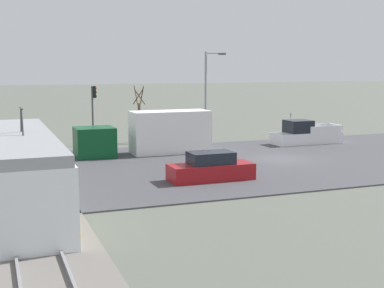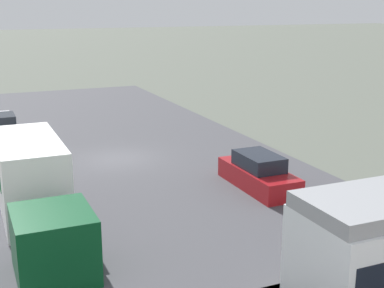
{
  "view_description": "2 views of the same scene",
  "coord_description": "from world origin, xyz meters",
  "px_view_note": "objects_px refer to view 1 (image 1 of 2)",
  "views": [
    {
      "loc": [
        -31.41,
        18.32,
        6.32
      ],
      "look_at": [
        -2.39,
        7.34,
        1.81
      ],
      "focal_mm": 50.0,
      "sensor_mm": 36.0,
      "label": 1
    },
    {
      "loc": [
        7.29,
        27.06,
        8.19
      ],
      "look_at": [
        -2.43,
        4.44,
        1.72
      ],
      "focal_mm": 50.0,
      "sensor_mm": 36.0,
      "label": 2
    }
  ],
  "objects_px": {
    "light_rail_tram": "(24,172)",
    "street_tree": "(139,117)",
    "no_parking_sign": "(290,122)",
    "sedan_car_0": "(211,168)",
    "box_truck": "(152,134)",
    "street_lamp_near_crossing": "(208,88)",
    "traffic_light_pole": "(94,107)",
    "pickup_truck": "(305,135)"
  },
  "relations": [
    {
      "from": "pickup_truck",
      "to": "box_truck",
      "type": "bearing_deg",
      "value": 91.79
    },
    {
      "from": "light_rail_tram",
      "to": "no_parking_sign",
      "type": "relative_size",
      "value": 6.33
    },
    {
      "from": "light_rail_tram",
      "to": "street_lamp_near_crossing",
      "type": "height_order",
      "value": "street_lamp_near_crossing"
    },
    {
      "from": "box_truck",
      "to": "pickup_truck",
      "type": "distance_m",
      "value": 13.09
    },
    {
      "from": "traffic_light_pole",
      "to": "street_tree",
      "type": "height_order",
      "value": "traffic_light_pole"
    },
    {
      "from": "light_rail_tram",
      "to": "sedan_car_0",
      "type": "relative_size",
      "value": 2.87
    },
    {
      "from": "street_lamp_near_crossing",
      "to": "light_rail_tram",
      "type": "bearing_deg",
      "value": 139.21
    },
    {
      "from": "sedan_car_0",
      "to": "pickup_truck",
      "type": "bearing_deg",
      "value": 129.07
    },
    {
      "from": "street_tree",
      "to": "box_truck",
      "type": "bearing_deg",
      "value": 174.06
    },
    {
      "from": "traffic_light_pole",
      "to": "sedan_car_0",
      "type": "bearing_deg",
      "value": -167.78
    },
    {
      "from": "box_truck",
      "to": "street_tree",
      "type": "relative_size",
      "value": 2.04
    },
    {
      "from": "box_truck",
      "to": "sedan_car_0",
      "type": "bearing_deg",
      "value": -177.48
    },
    {
      "from": "sedan_car_0",
      "to": "light_rail_tram",
      "type": "bearing_deg",
      "value": -76.34
    },
    {
      "from": "box_truck",
      "to": "pickup_truck",
      "type": "bearing_deg",
      "value": -88.21
    },
    {
      "from": "sedan_car_0",
      "to": "street_lamp_near_crossing",
      "type": "distance_m",
      "value": 18.84
    },
    {
      "from": "street_lamp_near_crossing",
      "to": "no_parking_sign",
      "type": "relative_size",
      "value": 3.56
    },
    {
      "from": "box_truck",
      "to": "sedan_car_0",
      "type": "height_order",
      "value": "box_truck"
    },
    {
      "from": "light_rail_tram",
      "to": "street_tree",
      "type": "height_order",
      "value": "street_tree"
    },
    {
      "from": "light_rail_tram",
      "to": "sedan_car_0",
      "type": "xyz_separation_m",
      "value": [
        2.43,
        -10.01,
        -0.96
      ]
    },
    {
      "from": "pickup_truck",
      "to": "street_tree",
      "type": "relative_size",
      "value": 1.21
    },
    {
      "from": "sedan_car_0",
      "to": "street_tree",
      "type": "relative_size",
      "value": 0.99
    },
    {
      "from": "traffic_light_pole",
      "to": "street_lamp_near_crossing",
      "type": "distance_m",
      "value": 10.51
    },
    {
      "from": "sedan_car_0",
      "to": "street_lamp_near_crossing",
      "type": "xyz_separation_m",
      "value": [
        17.14,
        -6.88,
        3.69
      ]
    },
    {
      "from": "sedan_car_0",
      "to": "street_tree",
      "type": "distance_m",
      "value": 15.76
    },
    {
      "from": "box_truck",
      "to": "sedan_car_0",
      "type": "distance_m",
      "value": 9.89
    },
    {
      "from": "box_truck",
      "to": "street_lamp_near_crossing",
      "type": "bearing_deg",
      "value": -45.09
    },
    {
      "from": "sedan_car_0",
      "to": "street_lamp_near_crossing",
      "type": "relative_size",
      "value": 0.62
    },
    {
      "from": "box_truck",
      "to": "traffic_light_pole",
      "type": "xyz_separation_m",
      "value": [
        6.27,
        3.06,
        1.63
      ]
    },
    {
      "from": "street_lamp_near_crossing",
      "to": "box_truck",
      "type": "bearing_deg",
      "value": 134.91
    },
    {
      "from": "box_truck",
      "to": "street_tree",
      "type": "height_order",
      "value": "street_tree"
    },
    {
      "from": "traffic_light_pole",
      "to": "street_lamp_near_crossing",
      "type": "height_order",
      "value": "street_lamp_near_crossing"
    },
    {
      "from": "street_tree",
      "to": "no_parking_sign",
      "type": "distance_m",
      "value": 14.23
    },
    {
      "from": "pickup_truck",
      "to": "no_parking_sign",
      "type": "xyz_separation_m",
      "value": [
        5.22,
        -1.74,
        0.49
      ]
    },
    {
      "from": "light_rail_tram",
      "to": "street_lamp_near_crossing",
      "type": "distance_m",
      "value": 26.0
    },
    {
      "from": "light_rail_tram",
      "to": "sedan_car_0",
      "type": "height_order",
      "value": "light_rail_tram"
    },
    {
      "from": "traffic_light_pole",
      "to": "pickup_truck",
      "type": "bearing_deg",
      "value": -109.98
    },
    {
      "from": "light_rail_tram",
      "to": "street_tree",
      "type": "distance_m",
      "value": 20.8
    },
    {
      "from": "sedan_car_0",
      "to": "traffic_light_pole",
      "type": "height_order",
      "value": "traffic_light_pole"
    },
    {
      "from": "light_rail_tram",
      "to": "traffic_light_pole",
      "type": "relative_size",
      "value": 2.83
    },
    {
      "from": "box_truck",
      "to": "street_lamp_near_crossing",
      "type": "xyz_separation_m",
      "value": [
        7.29,
        -7.32,
        2.93
      ]
    },
    {
      "from": "box_truck",
      "to": "traffic_light_pole",
      "type": "relative_size",
      "value": 2.04
    },
    {
      "from": "sedan_car_0",
      "to": "street_tree",
      "type": "bearing_deg",
      "value": 179.37
    }
  ]
}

